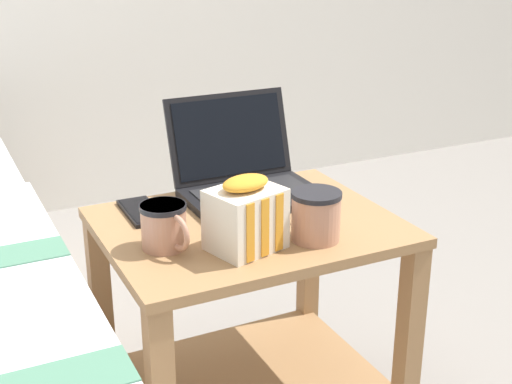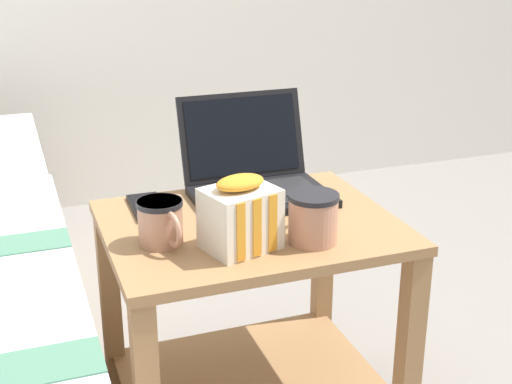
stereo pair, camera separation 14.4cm
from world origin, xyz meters
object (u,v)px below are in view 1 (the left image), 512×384
laptop (246,176)px  mug_front_left (316,213)px  snack_bag (246,216)px  mug_front_right (164,224)px  cell_phone (141,211)px

laptop → mug_front_left: size_ratio=2.16×
mug_front_left → snack_bag: (-0.14, 0.02, 0.01)m
mug_front_left → mug_front_right: mug_front_left is taller
laptop → cell_phone: laptop is taller
laptop → cell_phone: bearing=-178.6°
laptop → mug_front_left: 0.29m
laptop → mug_front_right: size_ratio=2.37×
laptop → mug_front_left: bearing=-86.6°
mug_front_left → cell_phone: 0.39m
laptop → mug_front_right: 0.33m
laptop → mug_front_right: laptop is taller
laptop → mug_front_right: bearing=-143.5°
mug_front_right → snack_bag: size_ratio=0.81×
cell_phone → mug_front_right: bearing=-93.5°
cell_phone → snack_bag: bearing=-63.9°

